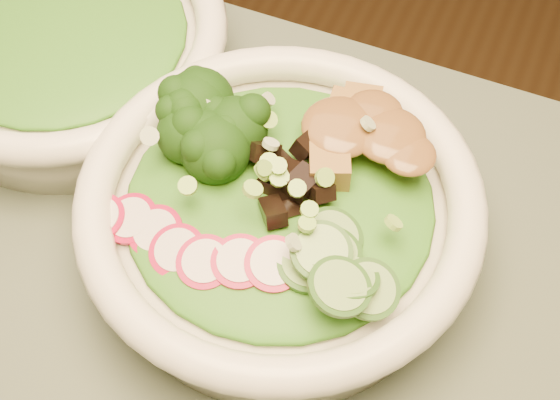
% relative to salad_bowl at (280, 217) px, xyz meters
% --- Properties ---
extents(salad_bowl, '(0.26, 0.26, 0.07)m').
position_rel_salad_bowl_xyz_m(salad_bowl, '(0.00, 0.00, 0.00)').
color(salad_bowl, white).
rests_on(salad_bowl, dining_table).
extents(side_bowl, '(0.24, 0.24, 0.07)m').
position_rel_salad_bowl_xyz_m(side_bowl, '(-0.21, 0.08, -0.00)').
color(side_bowl, white).
rests_on(side_bowl, dining_table).
extents(lettuce_bed, '(0.19, 0.19, 0.02)m').
position_rel_salad_bowl_xyz_m(lettuce_bed, '(-0.00, 0.00, 0.02)').
color(lettuce_bed, '#295912').
rests_on(lettuce_bed, salad_bowl).
extents(side_lettuce, '(0.16, 0.16, 0.02)m').
position_rel_salad_bowl_xyz_m(side_lettuce, '(-0.21, 0.08, 0.02)').
color(side_lettuce, '#295912').
rests_on(side_lettuce, side_bowl).
extents(broccoli_florets, '(0.10, 0.09, 0.04)m').
position_rel_salad_bowl_xyz_m(broccoli_florets, '(-0.05, 0.03, 0.04)').
color(broccoli_florets, black).
rests_on(broccoli_florets, salad_bowl).
extents(radish_slices, '(0.11, 0.07, 0.02)m').
position_rel_salad_bowl_xyz_m(radish_slices, '(-0.03, -0.06, 0.02)').
color(radish_slices, '#A50C34').
rests_on(radish_slices, salad_bowl).
extents(cucumber_slices, '(0.09, 0.09, 0.03)m').
position_rel_salad_bowl_xyz_m(cucumber_slices, '(0.05, -0.03, 0.03)').
color(cucumber_slices, '#95C26C').
rests_on(cucumber_slices, salad_bowl).
extents(mushroom_heap, '(0.09, 0.09, 0.04)m').
position_rel_salad_bowl_xyz_m(mushroom_heap, '(0.01, 0.01, 0.03)').
color(mushroom_heap, black).
rests_on(mushroom_heap, salad_bowl).
extents(tofu_cubes, '(0.10, 0.08, 0.03)m').
position_rel_salad_bowl_xyz_m(tofu_cubes, '(0.03, 0.05, 0.03)').
color(tofu_cubes, olive).
rests_on(tofu_cubes, salad_bowl).
extents(peanut_sauce, '(0.07, 0.05, 0.02)m').
position_rel_salad_bowl_xyz_m(peanut_sauce, '(0.03, 0.05, 0.04)').
color(peanut_sauce, brown).
rests_on(peanut_sauce, tofu_cubes).
extents(scallion_garnish, '(0.18, 0.18, 0.02)m').
position_rel_salad_bowl_xyz_m(scallion_garnish, '(0.00, 0.00, 0.04)').
color(scallion_garnish, '#86BF43').
rests_on(scallion_garnish, salad_bowl).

